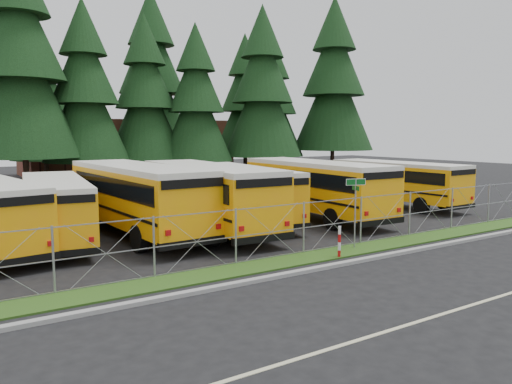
# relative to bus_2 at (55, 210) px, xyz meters

# --- Properties ---
(ground) EXTENTS (120.00, 120.00, 0.00)m
(ground) POSITION_rel_bus_2_xyz_m (8.50, -6.46, -1.35)
(ground) COLOR black
(ground) RESTS_ON ground
(curb) EXTENTS (50.00, 0.25, 0.12)m
(curb) POSITION_rel_bus_2_xyz_m (8.50, -9.56, -1.29)
(curb) COLOR gray
(curb) RESTS_ON ground
(grass_verge) EXTENTS (50.00, 1.40, 0.06)m
(grass_verge) POSITION_rel_bus_2_xyz_m (8.50, -8.16, -1.32)
(grass_verge) COLOR #244B15
(grass_verge) RESTS_ON ground
(road_lane_line) EXTENTS (50.00, 0.12, 0.01)m
(road_lane_line) POSITION_rel_bus_2_xyz_m (8.50, -14.46, -1.34)
(road_lane_line) COLOR beige
(road_lane_line) RESTS_ON ground
(chainlink_fence) EXTENTS (44.00, 0.10, 2.00)m
(chainlink_fence) POSITION_rel_bus_2_xyz_m (8.50, -7.46, -0.35)
(chainlink_fence) COLOR #97999F
(chainlink_fence) RESTS_ON ground
(brick_building) EXTENTS (22.00, 10.00, 6.00)m
(brick_building) POSITION_rel_bus_2_xyz_m (14.50, 33.54, 1.65)
(brick_building) COLOR brown
(brick_building) RESTS_ON ground
(bus_2) EXTENTS (3.76, 10.52, 2.70)m
(bus_2) POSITION_rel_bus_2_xyz_m (0.00, 0.00, 0.00)
(bus_2) COLOR #FEAA08
(bus_2) RESTS_ON ground
(bus_3) EXTENTS (3.46, 12.24, 3.18)m
(bus_3) POSITION_rel_bus_2_xyz_m (3.36, -0.34, 0.24)
(bus_3) COLOR #FEAA08
(bus_3) RESTS_ON ground
(bus_4) EXTENTS (3.27, 11.98, 3.11)m
(bus_4) POSITION_rel_bus_2_xyz_m (6.46, -1.20, 0.21)
(bus_4) COLOR #FEAA08
(bus_4) RESTS_ON ground
(bus_5) EXTENTS (3.90, 11.14, 2.86)m
(bus_5) POSITION_rel_bus_2_xyz_m (8.98, -0.15, 0.08)
(bus_5) COLOR #FEAA08
(bus_5) RESTS_ON ground
(bus_6) EXTENTS (3.20, 11.85, 3.08)m
(bus_6) POSITION_rel_bus_2_xyz_m (12.90, -1.20, 0.19)
(bus_6) COLOR #FEAA08
(bus_6) RESTS_ON ground
(bus_east) EXTENTS (2.83, 10.71, 2.79)m
(bus_east) POSITION_rel_bus_2_xyz_m (20.02, -0.58, 0.05)
(bus_east) COLOR #FEAA08
(bus_east) RESTS_ON ground
(street_sign) EXTENTS (0.81, 0.53, 2.81)m
(street_sign) POSITION_rel_bus_2_xyz_m (9.68, -7.95, 0.69)
(street_sign) COLOR #97999F
(street_sign) RESTS_ON ground
(striped_bollard) EXTENTS (0.11, 0.11, 1.20)m
(striped_bollard) POSITION_rel_bus_2_xyz_m (8.16, -8.74, -0.75)
(striped_bollard) COLOR #B20C0C
(striped_bollard) RESTS_ON ground
(conifer_3) EXTENTS (8.44, 8.44, 18.67)m
(conifer_3) POSITION_rel_bus_2_xyz_m (1.67, 18.86, 7.98)
(conifer_3) COLOR black
(conifer_3) RESTS_ON ground
(conifer_4) EXTENTS (6.89, 6.89, 15.23)m
(conifer_4) POSITION_rel_bus_2_xyz_m (6.35, 19.30, 6.27)
(conifer_4) COLOR black
(conifer_4) RESTS_ON ground
(conifer_5) EXTENTS (6.69, 6.69, 14.79)m
(conifer_5) POSITION_rel_bus_2_xyz_m (11.60, 19.86, 6.05)
(conifer_5) COLOR black
(conifer_5) RESTS_ON ground
(conifer_6) EXTENTS (6.38, 6.38, 14.12)m
(conifer_6) POSITION_rel_bus_2_xyz_m (15.53, 17.95, 5.71)
(conifer_6) COLOR black
(conifer_6) RESTS_ON ground
(conifer_7) EXTENTS (7.37, 7.37, 16.29)m
(conifer_7) POSITION_rel_bus_2_xyz_m (21.91, 17.04, 6.80)
(conifer_7) COLOR black
(conifer_7) RESTS_ON ground
(conifer_8) EXTENTS (6.55, 6.55, 14.48)m
(conifer_8) POSITION_rel_bus_2_xyz_m (26.12, 21.43, 5.89)
(conifer_8) COLOR black
(conifer_8) RESTS_ON ground
(conifer_9) EXTENTS (8.51, 8.51, 18.82)m
(conifer_9) POSITION_rel_bus_2_xyz_m (32.00, 18.56, 8.06)
(conifer_9) COLOR black
(conifer_9) RESTS_ON ground
(conifer_11) EXTENTS (6.26, 6.26, 13.85)m
(conifer_11) POSITION_rel_bus_2_xyz_m (4.74, 28.06, 5.58)
(conifer_11) COLOR black
(conifer_11) RESTS_ON ground
(conifer_12) EXTENTS (8.44, 8.44, 18.67)m
(conifer_12) POSITION_rel_bus_2_xyz_m (14.53, 25.69, 7.99)
(conifer_12) COLOR black
(conifer_12) RESTS_ON ground
(conifer_13) EXTENTS (6.94, 6.94, 15.34)m
(conifer_13) POSITION_rel_bus_2_xyz_m (25.00, 25.11, 6.32)
(conifer_13) COLOR black
(conifer_13) RESTS_ON ground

